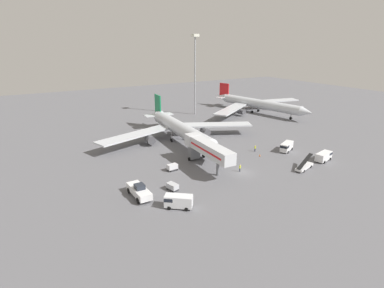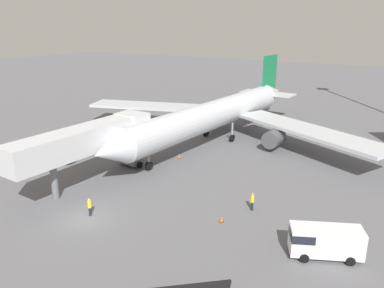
{
  "view_description": "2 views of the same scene",
  "coord_description": "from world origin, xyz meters",
  "px_view_note": "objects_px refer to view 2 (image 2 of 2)",
  "views": [
    {
      "loc": [
        -43.23,
        -50.59,
        28.44
      ],
      "look_at": [
        -3.86,
        16.07,
        2.9
      ],
      "focal_mm": 29.08,
      "sensor_mm": 36.0,
      "label": 1
    },
    {
      "loc": [
        24.24,
        -21.42,
        17.02
      ],
      "look_at": [
        0.11,
        18.12,
        2.21
      ],
      "focal_mm": 35.74,
      "sensor_mm": 36.0,
      "label": 2
    }
  ],
  "objects_px": {
    "airplane_at_gate": "(218,114)",
    "baggage_cart_near_left": "(65,156)",
    "jet_bridge": "(92,140)",
    "service_van_far_center": "(324,240)",
    "safety_cone_alpha": "(179,156)",
    "safety_cone_bravo": "(221,219)",
    "ground_crew_worker_foreground": "(252,201)",
    "ground_crew_worker_midground": "(90,207)"
  },
  "relations": [
    {
      "from": "airplane_at_gate",
      "to": "baggage_cart_near_left",
      "type": "distance_m",
      "value": 22.49
    },
    {
      "from": "safety_cone_bravo",
      "to": "safety_cone_alpha",
      "type": "bearing_deg",
      "value": 135.82
    },
    {
      "from": "airplane_at_gate",
      "to": "service_van_far_center",
      "type": "xyz_separation_m",
      "value": [
        20.96,
        -22.68,
        -2.64
      ]
    },
    {
      "from": "airplane_at_gate",
      "to": "safety_cone_alpha",
      "type": "height_order",
      "value": "airplane_at_gate"
    },
    {
      "from": "service_van_far_center",
      "to": "safety_cone_bravo",
      "type": "distance_m",
      "value": 9.03
    },
    {
      "from": "service_van_far_center",
      "to": "ground_crew_worker_foreground",
      "type": "xyz_separation_m",
      "value": [
        -7.49,
        4.16,
        -0.42
      ]
    },
    {
      "from": "jet_bridge",
      "to": "ground_crew_worker_midground",
      "type": "distance_m",
      "value": 9.02
    },
    {
      "from": "jet_bridge",
      "to": "baggage_cart_near_left",
      "type": "distance_m",
      "value": 8.98
    },
    {
      "from": "baggage_cart_near_left",
      "to": "safety_cone_alpha",
      "type": "xyz_separation_m",
      "value": [
        11.53,
        8.83,
        -0.54
      ]
    },
    {
      "from": "safety_cone_alpha",
      "to": "safety_cone_bravo",
      "type": "relative_size",
      "value": 1.07
    },
    {
      "from": "airplane_at_gate",
      "to": "ground_crew_worker_midground",
      "type": "height_order",
      "value": "airplane_at_gate"
    },
    {
      "from": "service_van_far_center",
      "to": "ground_crew_worker_midground",
      "type": "xyz_separation_m",
      "value": [
        -19.8,
        -4.6,
        -0.46
      ]
    },
    {
      "from": "airplane_at_gate",
      "to": "ground_crew_worker_foreground",
      "type": "distance_m",
      "value": 23.11
    },
    {
      "from": "service_van_far_center",
      "to": "safety_cone_alpha",
      "type": "relative_size",
      "value": 9.1
    },
    {
      "from": "ground_crew_worker_foreground",
      "to": "safety_cone_alpha",
      "type": "xyz_separation_m",
      "value": [
        -13.85,
        8.54,
        -0.64
      ]
    },
    {
      "from": "service_van_far_center",
      "to": "ground_crew_worker_foreground",
      "type": "height_order",
      "value": "service_van_far_center"
    },
    {
      "from": "baggage_cart_near_left",
      "to": "ground_crew_worker_midground",
      "type": "xyz_separation_m",
      "value": [
        13.07,
        -8.46,
        0.06
      ]
    },
    {
      "from": "baggage_cart_near_left",
      "to": "ground_crew_worker_foreground",
      "type": "relative_size",
      "value": 1.41
    },
    {
      "from": "baggage_cart_near_left",
      "to": "service_van_far_center",
      "type": "bearing_deg",
      "value": -6.7
    },
    {
      "from": "ground_crew_worker_foreground",
      "to": "ground_crew_worker_midground",
      "type": "xyz_separation_m",
      "value": [
        -12.31,
        -8.76,
        -0.04
      ]
    },
    {
      "from": "jet_bridge",
      "to": "safety_cone_bravo",
      "type": "xyz_separation_m",
      "value": [
        16.26,
        -0.8,
        -4.55
      ]
    },
    {
      "from": "ground_crew_worker_foreground",
      "to": "safety_cone_bravo",
      "type": "height_order",
      "value": "ground_crew_worker_foreground"
    },
    {
      "from": "airplane_at_gate",
      "to": "baggage_cart_near_left",
      "type": "height_order",
      "value": "airplane_at_gate"
    },
    {
      "from": "airplane_at_gate",
      "to": "service_van_far_center",
      "type": "distance_m",
      "value": 31.0
    },
    {
      "from": "ground_crew_worker_foreground",
      "to": "safety_cone_alpha",
      "type": "relative_size",
      "value": 2.86
    },
    {
      "from": "airplane_at_gate",
      "to": "ground_crew_worker_foreground",
      "type": "relative_size",
      "value": 27.95
    },
    {
      "from": "jet_bridge",
      "to": "ground_crew_worker_foreground",
      "type": "relative_size",
      "value": 10.11
    },
    {
      "from": "baggage_cart_near_left",
      "to": "ground_crew_worker_foreground",
      "type": "xyz_separation_m",
      "value": [
        25.38,
        0.3,
        0.1
      ]
    },
    {
      "from": "safety_cone_alpha",
      "to": "ground_crew_worker_midground",
      "type": "bearing_deg",
      "value": -84.92
    },
    {
      "from": "baggage_cart_near_left",
      "to": "ground_crew_worker_midground",
      "type": "bearing_deg",
      "value": -32.92
    },
    {
      "from": "jet_bridge",
      "to": "ground_crew_worker_foreground",
      "type": "height_order",
      "value": "jet_bridge"
    },
    {
      "from": "airplane_at_gate",
      "to": "service_van_far_center",
      "type": "relative_size",
      "value": 8.78
    },
    {
      "from": "baggage_cart_near_left",
      "to": "ground_crew_worker_foreground",
      "type": "height_order",
      "value": "ground_crew_worker_foreground"
    },
    {
      "from": "service_van_far_center",
      "to": "safety_cone_bravo",
      "type": "bearing_deg",
      "value": 175.82
    },
    {
      "from": "jet_bridge",
      "to": "service_van_far_center",
      "type": "bearing_deg",
      "value": -3.3
    },
    {
      "from": "service_van_far_center",
      "to": "baggage_cart_near_left",
      "type": "xyz_separation_m",
      "value": [
        -32.87,
        3.86,
        -0.52
      ]
    },
    {
      "from": "airplane_at_gate",
      "to": "jet_bridge",
      "type": "relative_size",
      "value": 2.77
    },
    {
      "from": "safety_cone_alpha",
      "to": "safety_cone_bravo",
      "type": "bearing_deg",
      "value": -44.18
    },
    {
      "from": "airplane_at_gate",
      "to": "safety_cone_alpha",
      "type": "bearing_deg",
      "value": -92.16
    },
    {
      "from": "airplane_at_gate",
      "to": "ground_crew_worker_midground",
      "type": "relative_size",
      "value": 29.19
    },
    {
      "from": "baggage_cart_near_left",
      "to": "safety_cone_alpha",
      "type": "distance_m",
      "value": 14.54
    },
    {
      "from": "airplane_at_gate",
      "to": "safety_cone_alpha",
      "type": "relative_size",
      "value": 79.94
    }
  ]
}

